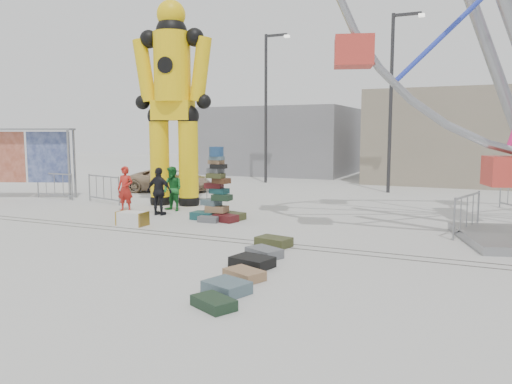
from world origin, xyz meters
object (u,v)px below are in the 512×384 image
at_px(crash_test_dummy, 173,96).
at_px(barricade_wheel_front, 467,214).
at_px(barricade_dummy_a, 55,186).
at_px(barricade_dummy_c, 195,190).
at_px(pedestrian_red, 125,189).
at_px(suitcase_tower, 217,200).
at_px(pedestrian_black, 159,191).
at_px(pedestrian_green, 173,189).
at_px(banner_scaffold, 25,146).
at_px(parked_suv, 169,180).
at_px(steamer_trunk, 132,219).
at_px(barricade_dummy_b, 104,189).
at_px(lamp_post_right, 393,94).
at_px(lamp_post_left, 267,101).

distance_m(crash_test_dummy, barricade_wheel_front, 11.00).
relative_size(crash_test_dummy, barricade_dummy_a, 3.89).
relative_size(barricade_dummy_c, barricade_wheel_front, 1.00).
bearing_deg(pedestrian_red, suitcase_tower, -12.86).
bearing_deg(pedestrian_black, pedestrian_green, -83.76).
height_order(banner_scaffold, parked_suv, banner_scaffold).
distance_m(steamer_trunk, barricade_dummy_a, 7.64).
height_order(barricade_dummy_b, parked_suv, barricade_dummy_b).
bearing_deg(pedestrian_red, crash_test_dummy, 61.46).
bearing_deg(suitcase_tower, pedestrian_black, -174.45).
height_order(barricade_dummy_b, pedestrian_green, pedestrian_green).
height_order(pedestrian_green, pedestrian_black, pedestrian_black).
bearing_deg(pedestrian_green, lamp_post_right, 68.13).
bearing_deg(crash_test_dummy, banner_scaffold, 175.12).
distance_m(lamp_post_right, steamer_trunk, 13.52).
xyz_separation_m(suitcase_tower, barricade_dummy_c, (-2.55, 2.85, -0.09)).
bearing_deg(banner_scaffold, crash_test_dummy, -14.41).
bearing_deg(lamp_post_right, crash_test_dummy, -132.58).
bearing_deg(crash_test_dummy, suitcase_tower, -48.38).
bearing_deg(parked_suv, steamer_trunk, -169.03).
bearing_deg(barricade_wheel_front, suitcase_tower, 111.71).
relative_size(banner_scaffold, pedestrian_black, 2.50).
bearing_deg(barricade_wheel_front, pedestrian_black, 110.44).
bearing_deg(barricade_dummy_a, barricade_dummy_c, 13.95).
height_order(suitcase_tower, banner_scaffold, banner_scaffold).
height_order(lamp_post_left, barricade_dummy_c, lamp_post_left).
bearing_deg(barricade_wheel_front, steamer_trunk, 122.01).
xyz_separation_m(banner_scaffold, parked_suv, (4.03, 4.48, -1.65)).
relative_size(banner_scaffold, pedestrian_red, 2.53).
height_order(barricade_wheel_front, pedestrian_red, pedestrian_red).
xyz_separation_m(banner_scaffold, pedestrian_green, (7.47, -0.37, -1.41)).
height_order(steamer_trunk, barricade_dummy_c, barricade_dummy_c).
distance_m(lamp_post_right, crash_test_dummy, 10.10).
relative_size(lamp_post_left, barricade_wheel_front, 4.00).
bearing_deg(suitcase_tower, barricade_dummy_c, 137.00).
height_order(crash_test_dummy, barricade_wheel_front, crash_test_dummy).
bearing_deg(barricade_dummy_a, parked_suv, 58.21).
height_order(crash_test_dummy, barricade_dummy_a, crash_test_dummy).
height_order(pedestrian_red, pedestrian_green, pedestrian_red).
relative_size(lamp_post_left, crash_test_dummy, 1.03).
bearing_deg(barricade_dummy_c, lamp_post_left, 88.83).
distance_m(lamp_post_left, steamer_trunk, 14.27).
bearing_deg(barricade_dummy_c, parked_suv, 131.68).
bearing_deg(barricade_dummy_c, pedestrian_red, -120.15).
bearing_deg(parked_suv, barricade_dummy_b, 162.44).
bearing_deg(suitcase_tower, pedestrian_red, -177.69).
height_order(lamp_post_left, barricade_dummy_a, lamp_post_left).
bearing_deg(steamer_trunk, pedestrian_black, 98.96).
bearing_deg(barricade_dummy_b, barricade_dummy_a, -167.93).
bearing_deg(barricade_dummy_b, steamer_trunk, -24.63).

